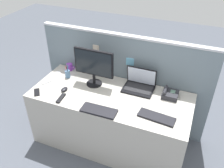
{
  "coord_description": "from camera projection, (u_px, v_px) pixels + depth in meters",
  "views": [
    {
      "loc": [
        0.86,
        -2.06,
        2.4
      ],
      "look_at": [
        0.0,
        0.05,
        0.87
      ],
      "focal_mm": 38.4,
      "sensor_mm": 36.0,
      "label": 1
    }
  ],
  "objects": [
    {
      "name": "laptop",
      "position": [
        140.0,
        84.0,
        2.86
      ],
      "size": [
        0.36,
        0.27,
        0.25
      ],
      "color": "black",
      "rests_on": "desk"
    },
    {
      "name": "tv_remote",
      "position": [
        61.0,
        98.0,
        2.71
      ],
      "size": [
        0.06,
        0.17,
        0.02
      ],
      "primitive_type": "cube",
      "rotation": [
        0.0,
        0.0,
        0.1
      ],
      "color": "black",
      "rests_on": "desk"
    },
    {
      "name": "desktop_monitor",
      "position": [
        94.0,
        65.0,
        2.82
      ],
      "size": [
        0.49,
        0.19,
        0.46
      ],
      "color": "black",
      "rests_on": "desk"
    },
    {
      "name": "computer_mouse_right_hand",
      "position": [
        64.0,
        89.0,
        2.84
      ],
      "size": [
        0.07,
        0.11,
        0.03
      ],
      "primitive_type": "ellipsoid",
      "rotation": [
        0.0,
        0.0,
        -0.09
      ],
      "color": "black",
      "rests_on": "desk"
    },
    {
      "name": "cubicle_divider",
      "position": [
        123.0,
        82.0,
        3.16
      ],
      "size": [
        2.22,
        0.08,
        1.32
      ],
      "color": "slate",
      "rests_on": "ground_plane"
    },
    {
      "name": "desk",
      "position": [
        110.0,
        119.0,
        2.98
      ],
      "size": [
        1.87,
        0.8,
        0.75
      ],
      "primitive_type": "cube",
      "color": "#ADA89E",
      "rests_on": "ground_plane"
    },
    {
      "name": "coffee_mug",
      "position": [
        70.0,
        67.0,
        3.22
      ],
      "size": [
        0.12,
        0.08,
        0.09
      ],
      "color": "purple",
      "rests_on": "desk"
    },
    {
      "name": "keyboard_spare",
      "position": [
        99.0,
        111.0,
        2.53
      ],
      "size": [
        0.39,
        0.16,
        0.02
      ],
      "primitive_type": "cube",
      "rotation": [
        0.0,
        0.0,
        0.02
      ],
      "color": "black",
      "rests_on": "desk"
    },
    {
      "name": "cell_phone_black_slab",
      "position": [
        37.0,
        92.0,
        2.81
      ],
      "size": [
        0.14,
        0.16,
        0.01
      ],
      "primitive_type": "cube",
      "rotation": [
        0.0,
        0.0,
        0.67
      ],
      "color": "black",
      "rests_on": "desk"
    },
    {
      "name": "pen_cup",
      "position": [
        68.0,
        74.0,
        3.06
      ],
      "size": [
        0.06,
        0.06,
        0.18
      ],
      "color": "#4C7093",
      "rests_on": "desk"
    },
    {
      "name": "keyboard_main",
      "position": [
        156.0,
        117.0,
        2.44
      ],
      "size": [
        0.39,
        0.17,
        0.02
      ],
      "primitive_type": "cube",
      "rotation": [
        0.0,
        0.0,
        -0.1
      ],
      "color": "black",
      "rests_on": "desk"
    },
    {
      "name": "cell_phone_silver_slab",
      "position": [
        47.0,
        81.0,
        3.0
      ],
      "size": [
        0.13,
        0.16,
        0.01
      ],
      "primitive_type": "cube",
      "rotation": [
        0.0,
        0.0,
        -0.44
      ],
      "color": "#B7BAC1",
      "rests_on": "desk"
    },
    {
      "name": "desk_phone",
      "position": [
        170.0,
        94.0,
        2.73
      ],
      "size": [
        0.18,
        0.18,
        0.1
      ],
      "color": "#232328",
      "rests_on": "desk"
    },
    {
      "name": "ground_plane",
      "position": [
        111.0,
        140.0,
        3.19
      ],
      "size": [
        10.0,
        10.0,
        0.0
      ],
      "primitive_type": "plane",
      "color": "#4C515B"
    },
    {
      "name": "cell_phone_white_slab",
      "position": [
        58.0,
        74.0,
        3.14
      ],
      "size": [
        0.14,
        0.15,
        0.01
      ],
      "primitive_type": "cube",
      "rotation": [
        0.0,
        0.0,
        0.75
      ],
      "color": "silver",
      "rests_on": "desk"
    }
  ]
}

